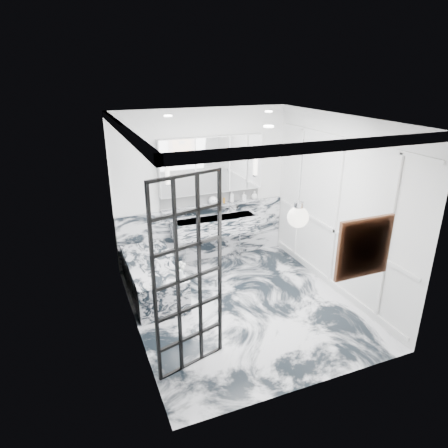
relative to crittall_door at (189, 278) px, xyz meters
name	(u,v)px	position (x,y,z in m)	size (l,w,h in m)	color
floor	(243,306)	(1.12, 0.93, -1.19)	(3.60, 3.60, 0.00)	silver
ceiling	(247,119)	(1.12, 0.93, 1.61)	(3.60, 3.60, 0.00)	white
wall_back	(203,188)	(1.12, 2.73, 0.21)	(3.60, 3.60, 0.00)	white
wall_front	(319,279)	(1.12, -0.87, 0.21)	(3.60, 3.60, 0.00)	white
wall_left	(130,238)	(-0.48, 0.93, 0.21)	(3.60, 3.60, 0.00)	white
wall_right	(338,207)	(2.72, 0.93, 0.21)	(3.60, 3.60, 0.00)	white
marble_clad_back	(204,233)	(1.12, 2.70, -0.67)	(3.18, 0.05, 1.05)	silver
marble_clad_left	(132,242)	(-0.47, 0.93, 0.15)	(0.02, 3.56, 2.68)	silver
panel_molding	(336,213)	(2.70, 0.93, 0.11)	(0.03, 3.40, 2.30)	white
soap_bottle_a	(232,197)	(1.65, 2.64, 0.00)	(0.08, 0.08, 0.21)	#8C5919
soap_bottle_b	(244,196)	(1.90, 2.64, -0.02)	(0.07, 0.08, 0.17)	#4C4C51
soap_bottle_c	(254,195)	(2.12, 2.64, -0.03)	(0.12, 0.12, 0.16)	silver
face_pot	(213,201)	(1.28, 2.64, -0.03)	(0.17, 0.17, 0.17)	white
amber_bottle	(224,200)	(1.50, 2.64, -0.05)	(0.04, 0.04, 0.10)	#8C5919
flower_vase	(181,274)	(0.23, 1.18, -0.58)	(0.07, 0.07, 0.12)	silver
crittall_door	(189,278)	(0.00, 0.00, 0.00)	(0.88, 0.04, 2.39)	black
artwork	(364,248)	(1.69, -0.83, 0.44)	(0.58, 0.06, 0.58)	orange
pendant_light	(298,217)	(1.11, -0.42, 0.73)	(0.23, 0.23, 0.23)	white
trough_sink	(215,226)	(1.27, 2.48, -0.46)	(1.60, 0.45, 0.30)	silver
ledge	(212,205)	(1.27, 2.65, -0.12)	(1.90, 0.14, 0.04)	silver
subway_tile	(211,197)	(1.27, 2.71, 0.01)	(1.90, 0.03, 0.23)	white
mirror_cabinet	(212,165)	(1.27, 2.65, 0.63)	(1.90, 0.16, 1.00)	white
sconce_left	(168,173)	(0.45, 2.56, 0.59)	(0.07, 0.07, 0.40)	white
sconce_right	(256,164)	(2.09, 2.56, 0.59)	(0.07, 0.07, 0.40)	white
bathtub	(153,278)	(-0.06, 1.82, -0.92)	(0.75, 1.65, 0.55)	silver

